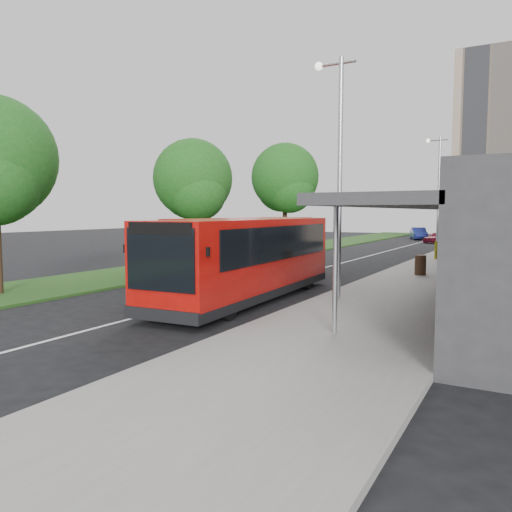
{
  "coord_description": "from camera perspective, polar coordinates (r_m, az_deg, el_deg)",
  "views": [
    {
      "loc": [
        9.95,
        -14.15,
        3.04
      ],
      "look_at": [
        1.42,
        1.2,
        1.5
      ],
      "focal_mm": 35.0,
      "sensor_mm": 36.0,
      "label": 1
    }
  ],
  "objects": [
    {
      "name": "grass_verge",
      "position": [
        38.24,
        2.64,
        0.52
      ],
      "size": [
        5.0,
        80.0,
        0.1
      ],
      "primitive_type": "cube",
      "color": "#184114",
      "rests_on": "ground"
    },
    {
      "name": "kerb_dashes",
      "position": [
        33.95,
        17.63,
        -0.36
      ],
      "size": [
        0.12,
        56.0,
        0.01
      ],
      "color": "silver",
      "rests_on": "ground"
    },
    {
      "name": "bus_main",
      "position": [
        17.22,
        -0.95,
        -0.31
      ],
      "size": [
        3.03,
        10.06,
        2.81
      ],
      "rotation": [
        0.0,
        0.0,
        0.05
      ],
      "color": "#AF0F09",
      "rests_on": "ground"
    },
    {
      "name": "tree_far",
      "position": [
        39.15,
        3.35,
        8.48
      ],
      "size": [
        5.22,
        5.22,
        8.39
      ],
      "color": "#312213",
      "rests_on": "ground"
    },
    {
      "name": "litter_bin",
      "position": [
        24.3,
        18.27,
        -0.98
      ],
      "size": [
        0.66,
        0.66,
        0.92
      ],
      "primitive_type": "cylinder",
      "rotation": [
        0.0,
        0.0,
        0.36
      ],
      "color": "#3B2618",
      "rests_on": "pavement"
    },
    {
      "name": "pavement",
      "position": [
        34.51,
        22.36,
        -0.3
      ],
      "size": [
        5.0,
        80.0,
        0.15
      ],
      "primitive_type": "cube",
      "color": "gray",
      "rests_on": "ground"
    },
    {
      "name": "bus_second",
      "position": [
        22.29,
        -0.87,
        0.88
      ],
      "size": [
        2.84,
        9.96,
        2.79
      ],
      "rotation": [
        0.0,
        0.0,
        0.03
      ],
      "color": "#AF0F09",
      "rests_on": "ground"
    },
    {
      "name": "car_far",
      "position": [
        58.93,
        18.08,
        2.46
      ],
      "size": [
        2.72,
        4.36,
        1.36
      ],
      "primitive_type": "imported",
      "rotation": [
        0.0,
        0.0,
        0.34
      ],
      "color": "navy",
      "rests_on": "ground"
    },
    {
      "name": "lane_centre_line",
      "position": [
        30.95,
        10.15,
        -0.7
      ],
      "size": [
        0.12,
        70.0,
        0.01
      ],
      "primitive_type": "cube",
      "color": "silver",
      "rests_on": "ground"
    },
    {
      "name": "ground",
      "position": [
        17.56,
        -5.99,
        -4.98
      ],
      "size": [
        120.0,
        120.0,
        0.0
      ],
      "primitive_type": "plane",
      "color": "black",
      "rests_on": "ground"
    },
    {
      "name": "tree_mid",
      "position": [
        28.79,
        -7.18,
        8.16
      ],
      "size": [
        4.5,
        4.5,
        7.19
      ],
      "color": "#312213",
      "rests_on": "ground"
    },
    {
      "name": "lamp_post_far",
      "position": [
        36.66,
        20.03,
        7.33
      ],
      "size": [
        1.44,
        0.28,
        8.0
      ],
      "color": "#9C9EA5",
      "rests_on": "pavement"
    },
    {
      "name": "car_near",
      "position": [
        52.65,
        19.97,
        2.0
      ],
      "size": [
        2.56,
        3.54,
        1.12
      ],
      "primitive_type": "imported",
      "rotation": [
        0.0,
        0.0,
        -0.43
      ],
      "color": "maroon",
      "rests_on": "ground"
    },
    {
      "name": "lamp_post_near",
      "position": [
        17.26,
        9.31,
        10.53
      ],
      "size": [
        1.44,
        0.28,
        8.0
      ],
      "color": "#9C9EA5",
      "rests_on": "pavement"
    },
    {
      "name": "bollard",
      "position": [
        32.94,
        19.87,
        0.63
      ],
      "size": [
        0.18,
        0.18,
        1.09
      ],
      "primitive_type": "cylinder",
      "rotation": [
        0.0,
        0.0,
        -0.03
      ],
      "color": "yellow",
      "rests_on": "pavement"
    }
  ]
}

